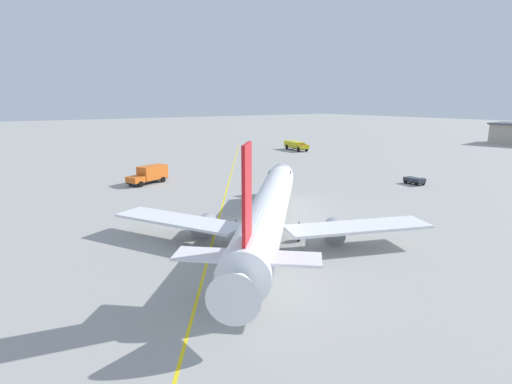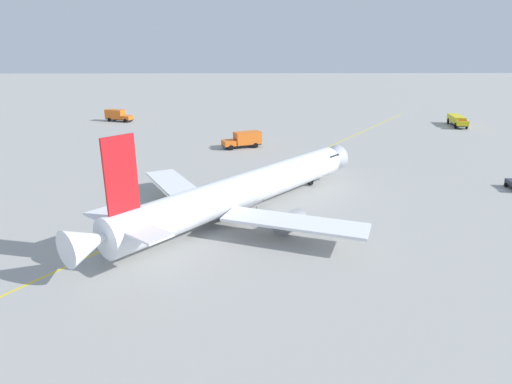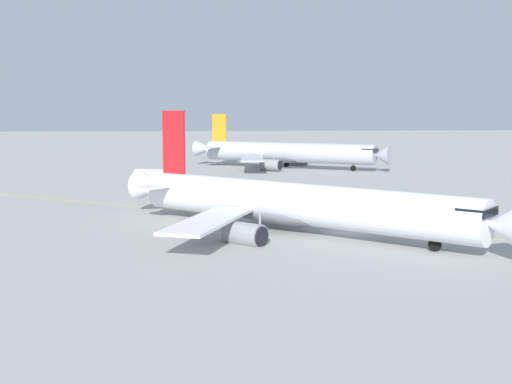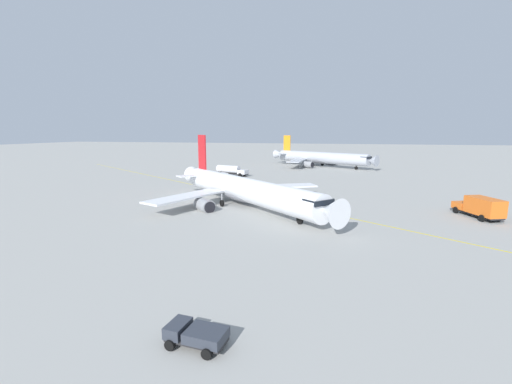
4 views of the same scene
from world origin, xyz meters
TOP-DOWN VIEW (x-y plane):
  - ground_plane at (0.00, 0.00)m, footprint 600.00×600.00m
  - airliner_main at (-5.33, 0.50)m, footprint 34.49×31.45m
  - airliner_secondary at (3.03, 70.02)m, footprint 38.11×29.75m
  - fuel_tanker_truck at (-19.78, 37.95)m, footprint 9.85×4.73m
  - taxiway_centreline at (-1.88, 5.35)m, footprint 156.41×105.63m

SIDE VIEW (x-z plane):
  - ground_plane at x=0.00m, z-range 0.00..0.00m
  - taxiway_centreline at x=-1.88m, z-range 0.00..0.01m
  - fuel_tanker_truck at x=-19.78m, z-range 0.15..3.02m
  - airliner_main at x=-5.33m, z-range -3.34..8.67m
  - airliner_secondary at x=3.03m, z-range -2.39..8.47m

